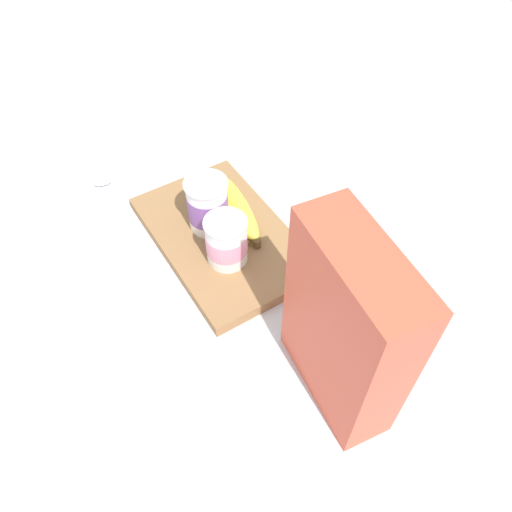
# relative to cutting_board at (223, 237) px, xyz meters

# --- Properties ---
(ground_plane) EXTENTS (2.40, 2.40, 0.00)m
(ground_plane) POSITION_rel_cutting_board_xyz_m (0.00, 0.00, -0.01)
(ground_plane) COLOR silver
(cutting_board) EXTENTS (0.33, 0.21, 0.02)m
(cutting_board) POSITION_rel_cutting_board_xyz_m (0.00, 0.00, 0.00)
(cutting_board) COLOR olive
(cutting_board) RESTS_ON ground_plane
(cereal_box) EXTENTS (0.19, 0.10, 0.28)m
(cereal_box) POSITION_rel_cutting_board_xyz_m (-0.31, 0.00, 0.13)
(cereal_box) COLOR #D85138
(cereal_box) RESTS_ON ground_plane
(yogurt_cup_front) EXTENTS (0.07, 0.07, 0.09)m
(yogurt_cup_front) POSITION_rel_cutting_board_xyz_m (-0.05, 0.02, 0.05)
(yogurt_cup_front) COLOR white
(yogurt_cup_front) RESTS_ON cutting_board
(yogurt_cup_back) EXTENTS (0.07, 0.07, 0.10)m
(yogurt_cup_back) POSITION_rel_cutting_board_xyz_m (0.03, 0.01, 0.06)
(yogurt_cup_back) COLOR white
(yogurt_cup_back) RESTS_ON cutting_board
(banana_bunch) EXTENTS (0.19, 0.09, 0.04)m
(banana_bunch) POSITION_rel_cutting_board_xyz_m (0.03, -0.03, 0.03)
(banana_bunch) COLOR yellow
(banana_bunch) RESTS_ON cutting_board
(spoon) EXTENTS (0.03, 0.13, 0.01)m
(spoon) POSITION_rel_cutting_board_xyz_m (0.25, 0.10, -0.01)
(spoon) COLOR silver
(spoon) RESTS_ON ground_plane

